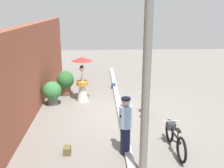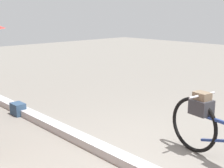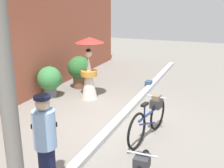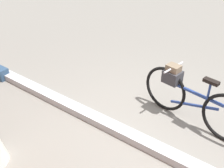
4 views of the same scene
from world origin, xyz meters
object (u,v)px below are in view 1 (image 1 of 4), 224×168
Objects in this scene: person_with_parasol at (82,79)px; backpack_spare at (113,86)px; person_officer at (126,125)px; potted_plant_by_door at (66,81)px; potted_plant_small at (53,92)px; bicycle_near_officer at (146,105)px; backpack_on_pavement at (67,150)px; bicycle_far_side at (174,137)px; utility_pole at (146,77)px.

person_with_parasol reaches higher than backpack_spare.
person_officer is 5.96m from backpack_spare.
potted_plant_by_door is 2.41m from backpack_spare.
person_with_parasol is 1.29m from potted_plant_small.
person_with_parasol is at bearing -137.30° from potted_plant_by_door.
potted_plant_by_door is at bearing 50.28° from bicycle_near_officer.
potted_plant_by_door is at bearing 42.70° from person_with_parasol.
person_officer is at bearing -146.25° from potted_plant_small.
bicycle_near_officer is 2.62m from person_officer.
potted_plant_by_door is at bearing 7.06° from backpack_on_pavement.
bicycle_far_side is 6.84× the size of backpack_on_pavement.
potted_plant_small is (-0.33, 1.18, -0.42)m from person_with_parasol.
backpack_on_pavement is at bearing 177.50° from person_with_parasol.
potted_plant_small is at bearing 105.71° from person_with_parasol.
bicycle_far_side reaches higher than backpack_spare.
backpack_on_pavement is at bearing 87.91° from person_officer.
backpack_spare is (1.77, -1.38, -0.84)m from person_with_parasol.
bicycle_near_officer reaches higher than backpack_on_pavement.
potted_plant_small reaches higher than bicycle_near_officer.
backpack_spare is 7.26m from utility_pole.
potted_plant_by_door is at bearing 35.94° from bicycle_far_side.
potted_plant_small is (3.82, 2.55, -0.30)m from person_officer.
bicycle_near_officer is at bearing -10.93° from utility_pole.
backpack_spare is at bearing -0.07° from person_officer.
person_with_parasol is 7.37× the size of backpack_on_pavement.
person_officer is 1.72m from backpack_on_pavement.
bicycle_far_side is 0.93× the size of person_with_parasol.
backpack_spare is 0.06× the size of utility_pole.
potted_plant_small is at bearing 46.78° from bicycle_far_side.
utility_pole reaches higher than potted_plant_by_door.
backpack_spare is (0.91, -2.17, -0.51)m from potted_plant_by_door.
backpack_spare is at bearing -37.99° from person_with_parasol.
potted_plant_by_door reaches higher than backpack_on_pavement.
potted_plant_by_door is at bearing 23.38° from person_officer.
bicycle_far_side is 1.58× the size of potted_plant_by_door.
person_with_parasol is at bearing 53.30° from bicycle_near_officer.
bicycle_near_officer is 3.66m from backpack_spare.
bicycle_near_officer is at bearing -21.96° from person_officer.
person_with_parasol is 1.21m from potted_plant_by_door.
bicycle_far_side is at bearing -133.22° from potted_plant_small.
bicycle_far_side is 6.02m from potted_plant_by_door.
bicycle_far_side is 1.08× the size of person_officer.
utility_pole reaches higher than backpack_on_pavement.
person_officer is 5.46m from potted_plant_by_door.
person_with_parasol is at bearing 18.31° from person_officer.
bicycle_near_officer is at bearing -126.70° from person_with_parasol.
bicycle_near_officer is at bearing -164.68° from backpack_spare.
potted_plant_small reaches higher than backpack_on_pavement.
utility_pole reaches higher than bicycle_near_officer.
person_officer reaches higher than backpack_on_pavement.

